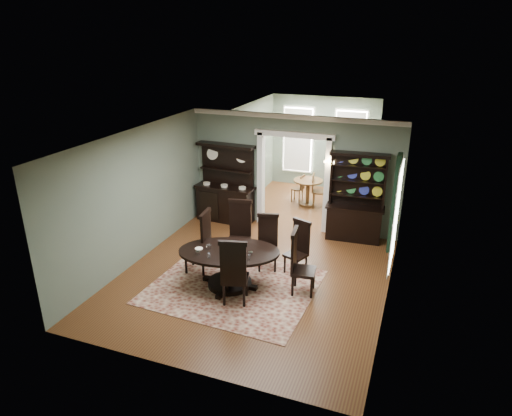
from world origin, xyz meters
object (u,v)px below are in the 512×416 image
at_px(sideboard, 226,194).
at_px(welsh_dresser, 355,209).
at_px(parlor_table, 308,189).
at_px(dining_table, 229,261).

height_order(sideboard, welsh_dresser, welsh_dresser).
bearing_deg(welsh_dresser, parlor_table, 128.18).
height_order(sideboard, parlor_table, sideboard).
height_order(dining_table, sideboard, sideboard).
xyz_separation_m(dining_table, sideboard, (-1.50, 3.19, 0.18)).
bearing_deg(sideboard, dining_table, -61.77).
relative_size(sideboard, welsh_dresser, 0.96).
bearing_deg(dining_table, parlor_table, 69.92).
height_order(dining_table, welsh_dresser, welsh_dresser).
xyz_separation_m(welsh_dresser, parlor_table, (-1.68, 1.88, -0.28)).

